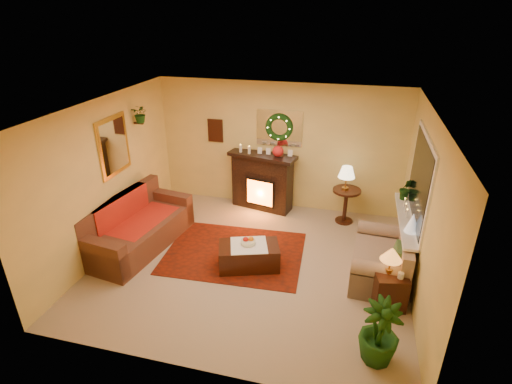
% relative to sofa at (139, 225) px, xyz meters
% --- Properties ---
extents(floor, '(5.00, 5.00, 0.00)m').
position_rel_sofa_xyz_m(floor, '(2.04, -0.03, -0.43)').
color(floor, beige).
rests_on(floor, ground).
extents(ceiling, '(5.00, 5.00, 0.00)m').
position_rel_sofa_xyz_m(ceiling, '(2.04, -0.03, 2.17)').
color(ceiling, white).
rests_on(ceiling, ground).
extents(wall_back, '(5.00, 5.00, 0.00)m').
position_rel_sofa_xyz_m(wall_back, '(2.04, 2.22, 0.87)').
color(wall_back, '#EFD88C').
rests_on(wall_back, ground).
extents(wall_front, '(5.00, 5.00, 0.00)m').
position_rel_sofa_xyz_m(wall_front, '(2.04, -2.28, 0.87)').
color(wall_front, '#EFD88C').
rests_on(wall_front, ground).
extents(wall_left, '(4.50, 4.50, 0.00)m').
position_rel_sofa_xyz_m(wall_left, '(-0.46, -0.03, 0.87)').
color(wall_left, '#EFD88C').
rests_on(wall_left, ground).
extents(wall_right, '(4.50, 4.50, 0.00)m').
position_rel_sofa_xyz_m(wall_right, '(4.54, -0.03, 0.87)').
color(wall_right, '#EFD88C').
rests_on(wall_right, ground).
extents(area_rug, '(2.42, 1.87, 0.01)m').
position_rel_sofa_xyz_m(area_rug, '(1.69, 0.18, -0.42)').
color(area_rug, maroon).
rests_on(area_rug, floor).
extents(sofa, '(1.23, 2.23, 0.91)m').
position_rel_sofa_xyz_m(sofa, '(0.00, 0.00, 0.00)').
color(sofa, '#3D241B').
rests_on(sofa, floor).
extents(red_throw, '(0.82, 1.33, 0.02)m').
position_rel_sofa_xyz_m(red_throw, '(-0.05, 0.13, 0.02)').
color(red_throw, red).
rests_on(red_throw, sofa).
extents(fireplace, '(1.29, 0.64, 1.13)m').
position_rel_sofa_xyz_m(fireplace, '(1.75, 2.01, 0.12)').
color(fireplace, black).
rests_on(fireplace, floor).
extents(poinsettia, '(0.22, 0.22, 0.22)m').
position_rel_sofa_xyz_m(poinsettia, '(2.07, 1.95, 0.87)').
color(poinsettia, red).
rests_on(poinsettia, fireplace).
extents(mantel_candle_a, '(0.06, 0.06, 0.19)m').
position_rel_sofa_xyz_m(mantel_candle_a, '(1.29, 2.00, 0.83)').
color(mantel_candle_a, beige).
rests_on(mantel_candle_a, fireplace).
extents(mantel_candle_b, '(0.06, 0.06, 0.18)m').
position_rel_sofa_xyz_m(mantel_candle_b, '(1.48, 1.95, 0.83)').
color(mantel_candle_b, white).
rests_on(mantel_candle_b, fireplace).
extents(mantel_mirror, '(0.92, 0.02, 0.72)m').
position_rel_sofa_xyz_m(mantel_mirror, '(2.04, 2.20, 1.27)').
color(mantel_mirror, white).
rests_on(mantel_mirror, wall_back).
extents(wreath, '(0.55, 0.11, 0.55)m').
position_rel_sofa_xyz_m(wreath, '(2.04, 2.16, 1.29)').
color(wreath, '#194719').
rests_on(wreath, wall_back).
extents(wall_art, '(0.32, 0.03, 0.48)m').
position_rel_sofa_xyz_m(wall_art, '(0.69, 2.20, 1.12)').
color(wall_art, '#381E11').
rests_on(wall_art, wall_back).
extents(gold_mirror, '(0.03, 0.84, 1.00)m').
position_rel_sofa_xyz_m(gold_mirror, '(-0.44, 0.27, 1.32)').
color(gold_mirror, gold).
rests_on(gold_mirror, wall_left).
extents(hanging_plant, '(0.33, 0.28, 0.36)m').
position_rel_sofa_xyz_m(hanging_plant, '(-0.30, 1.02, 1.54)').
color(hanging_plant, '#194719').
rests_on(hanging_plant, wall_left).
extents(loveseat, '(0.91, 1.47, 0.82)m').
position_rel_sofa_xyz_m(loveseat, '(4.10, 0.14, -0.01)').
color(loveseat, tan).
rests_on(loveseat, floor).
extents(window_frame, '(0.03, 1.86, 1.36)m').
position_rel_sofa_xyz_m(window_frame, '(4.53, 0.52, 1.12)').
color(window_frame, white).
rests_on(window_frame, wall_right).
extents(window_glass, '(0.02, 1.70, 1.22)m').
position_rel_sofa_xyz_m(window_glass, '(4.51, 0.52, 1.12)').
color(window_glass, black).
rests_on(window_glass, wall_right).
extents(window_sill, '(0.22, 1.86, 0.04)m').
position_rel_sofa_xyz_m(window_sill, '(4.42, 0.52, 0.44)').
color(window_sill, white).
rests_on(window_sill, wall_right).
extents(mini_tree, '(0.20, 0.20, 0.30)m').
position_rel_sofa_xyz_m(mini_tree, '(4.45, 0.09, 0.61)').
color(mini_tree, white).
rests_on(mini_tree, window_sill).
extents(sill_plant, '(0.29, 0.23, 0.52)m').
position_rel_sofa_xyz_m(sill_plant, '(4.45, 1.20, 0.65)').
color(sill_plant, '#184F15').
rests_on(sill_plant, window_sill).
extents(side_table_round, '(0.56, 0.56, 0.70)m').
position_rel_sofa_xyz_m(side_table_round, '(3.47, 1.79, -0.11)').
color(side_table_round, '#542D11').
rests_on(side_table_round, floor).
extents(lamp_cream, '(0.32, 0.32, 0.49)m').
position_rel_sofa_xyz_m(lamp_cream, '(3.44, 1.77, 0.45)').
color(lamp_cream, '#FFE8B2').
rests_on(lamp_cream, side_table_round).
extents(end_table_square, '(0.52, 0.52, 0.54)m').
position_rel_sofa_xyz_m(end_table_square, '(4.20, -0.53, -0.16)').
color(end_table_square, '#392118').
rests_on(end_table_square, floor).
extents(lamp_tiffany, '(0.30, 0.30, 0.44)m').
position_rel_sofa_xyz_m(lamp_tiffany, '(4.16, -0.51, 0.31)').
color(lamp_tiffany, orange).
rests_on(lamp_tiffany, end_table_square).
extents(coffee_table, '(1.08, 0.81, 0.41)m').
position_rel_sofa_xyz_m(coffee_table, '(2.04, -0.14, -0.22)').
color(coffee_table, black).
rests_on(coffee_table, floor).
extents(fruit_bowl, '(0.24, 0.24, 0.06)m').
position_rel_sofa_xyz_m(fruit_bowl, '(2.02, -0.11, 0.02)').
color(fruit_bowl, '#E7EBC3').
rests_on(fruit_bowl, coffee_table).
extents(floor_palm, '(1.72, 1.72, 2.55)m').
position_rel_sofa_xyz_m(floor_palm, '(4.03, -1.59, 0.02)').
color(floor_palm, '#2B622E').
rests_on(floor_palm, floor).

